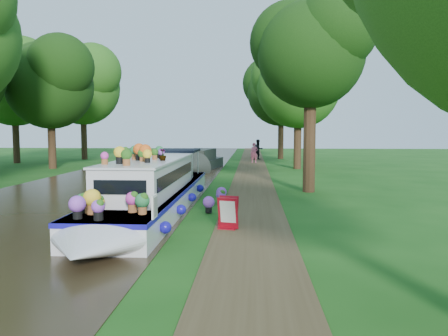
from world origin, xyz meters
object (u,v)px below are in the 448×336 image
(second_boat, at_px, (199,161))
(pedestrian_dark, at_px, (258,149))
(pedestrian_pink, at_px, (254,153))
(plant_boat, at_px, (151,189))
(sandwich_board, at_px, (228,214))

(second_boat, distance_m, pedestrian_dark, 11.38)
(second_boat, xyz_separation_m, pedestrian_pink, (3.97, 6.21, 0.30))
(pedestrian_dark, bearing_deg, pedestrian_pink, -121.29)
(pedestrian_pink, bearing_deg, second_boat, -124.88)
(second_boat, height_order, pedestrian_dark, pedestrian_dark)
(plant_boat, xyz_separation_m, pedestrian_dark, (4.04, 27.15, 0.13))
(plant_boat, distance_m, pedestrian_pink, 23.15)
(second_boat, xyz_separation_m, sandwich_board, (3.10, -18.85, -0.14))
(plant_boat, relative_size, second_boat, 1.75)
(pedestrian_pink, distance_m, pedestrian_dark, 4.31)
(second_boat, bearing_deg, pedestrian_pink, 64.59)
(sandwich_board, distance_m, pedestrian_dark, 29.37)
(plant_boat, height_order, sandwich_board, plant_boat)
(plant_boat, bearing_deg, sandwich_board, -38.51)
(second_boat, distance_m, sandwich_board, 19.10)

